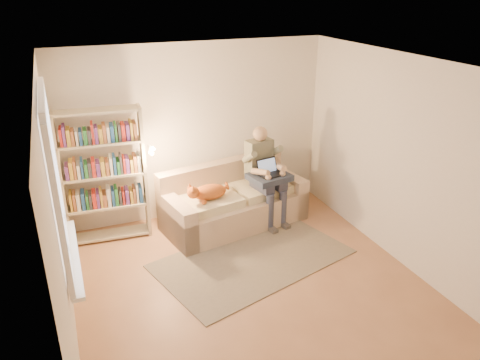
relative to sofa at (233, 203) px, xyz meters
name	(u,v)px	position (x,y,z in m)	size (l,w,h in m)	color
floor	(254,291)	(-0.37, -1.67, -0.32)	(4.50, 4.50, 0.00)	#986745
ceiling	(258,67)	(-0.37, -1.67, 2.28)	(4.00, 4.50, 0.02)	white
wall_left	(58,224)	(-2.37, -1.67, 0.98)	(0.02, 4.50, 2.60)	silver
wall_right	(407,165)	(1.63, -1.67, 0.98)	(0.02, 4.50, 2.60)	silver
wall_back	(195,132)	(-0.37, 0.58, 0.98)	(4.00, 0.02, 2.60)	silver
wall_front	(393,322)	(-0.37, -3.92, 0.98)	(4.00, 0.02, 2.60)	silver
window	(62,206)	(-2.31, -1.47, 1.05)	(0.12, 1.52, 1.69)	white
sofa	(233,203)	(0.00, 0.00, 0.00)	(2.21, 1.30, 0.88)	#CDB191
person	(264,169)	(0.47, -0.07, 0.50)	(0.49, 0.68, 1.44)	gray
cat	(206,192)	(-0.47, -0.22, 0.36)	(0.71, 0.35, 0.27)	orange
blanket	(269,177)	(0.48, -0.20, 0.42)	(0.56, 0.46, 0.09)	#273145
laptop	(268,171)	(0.48, -0.19, 0.52)	(0.37, 0.32, 0.29)	black
bookshelf	(104,170)	(-1.76, 0.23, 0.71)	(1.24, 0.42, 1.87)	#BEB38F
rug	(253,258)	(-0.12, -1.03, -0.31)	(2.45, 1.45, 0.01)	#7C705A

